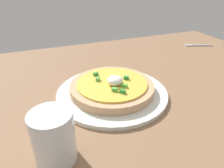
# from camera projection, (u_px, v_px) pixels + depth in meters

# --- Properties ---
(dining_table) EXTENTS (1.14, 0.77, 0.03)m
(dining_table) POSITION_uv_depth(u_px,v_px,m) (126.00, 89.00, 0.58)
(dining_table) COLOR #836144
(dining_table) RESTS_ON ground
(plate) EXTENTS (0.28, 0.28, 0.01)m
(plate) POSITION_uv_depth(u_px,v_px,m) (112.00, 93.00, 0.52)
(plate) COLOR silver
(plate) RESTS_ON dining_table
(pizza) EXTENTS (0.21, 0.21, 0.05)m
(pizza) POSITION_uv_depth(u_px,v_px,m) (112.00, 87.00, 0.51)
(pizza) COLOR tan
(pizza) RESTS_ON plate
(cup_near) EXTENTS (0.07, 0.07, 0.09)m
(cup_near) POSITION_uv_depth(u_px,v_px,m) (54.00, 139.00, 0.33)
(cup_near) COLOR silver
(cup_near) RESTS_ON dining_table
(fork) EXTENTS (0.11, 0.05, 0.01)m
(fork) POSITION_uv_depth(u_px,v_px,m) (197.00, 45.00, 0.85)
(fork) COLOR #B7B7BC
(fork) RESTS_ON dining_table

